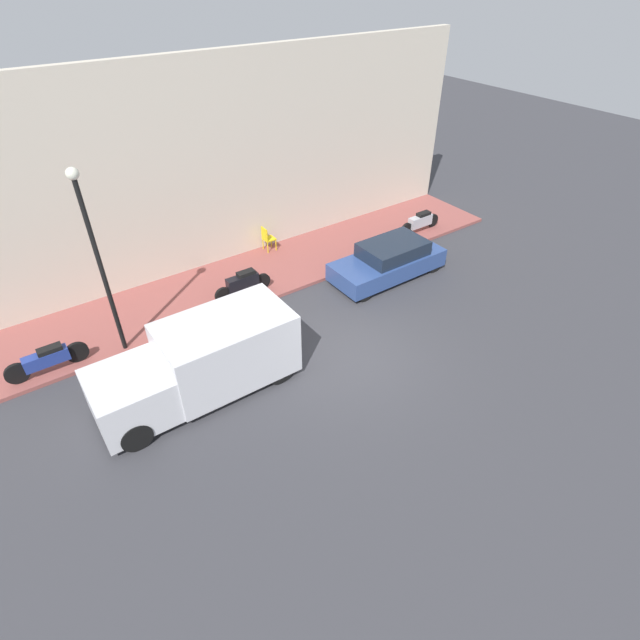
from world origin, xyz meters
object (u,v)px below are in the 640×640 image
motorcycle_blue (47,359)px  parked_car (389,261)px  streetlamp (95,249)px  cafe_chair (267,238)px  delivery_van (199,362)px  scooter_silver (420,221)px  motorcycle_black (243,283)px

motorcycle_blue → parked_car: bearing=-97.3°
streetlamp → cafe_chair: 7.07m
parked_car → streetlamp: 9.09m
delivery_van → scooter_silver: bearing=-73.3°
motorcycle_black → motorcycle_blue: bearing=92.7°
motorcycle_black → scooter_silver: size_ratio=1.01×
cafe_chair → parked_car: bearing=-145.7°
motorcycle_blue → streetlamp: 3.28m
scooter_silver → streetlamp: 12.03m
motorcycle_blue → scooter_silver: bearing=-88.7°
scooter_silver → delivery_van: bearing=106.7°
parked_car → delivery_van: bearing=101.5°
parked_car → delivery_van: (-1.53, 7.49, 0.38)m
parked_car → cafe_chair: (3.73, 2.55, 0.04)m
parked_car → scooter_silver: parked_car is taller
scooter_silver → streetlamp: streetlamp is taller
motorcycle_black → cafe_chair: bearing=-45.1°
scooter_silver → streetlamp: bearing=92.3°
scooter_silver → motorcycle_black: bearing=90.3°
motorcycle_blue → motorcycle_black: bearing=-87.3°
parked_car → scooter_silver: bearing=-61.9°
streetlamp → cafe_chair: bearing=-67.4°
scooter_silver → parked_car: bearing=118.1°
motorcycle_blue → streetlamp: bearing=-94.7°
delivery_van → cafe_chair: (5.26, -4.94, -0.34)m
streetlamp → scooter_silver: bearing=-87.7°
streetlamp → cafe_chair: streetlamp is taller
scooter_silver → cafe_chair: bearing=69.8°
motorcycle_blue → delivery_van: bearing=-133.6°
delivery_van → scooter_silver: (3.18, -10.59, -0.45)m
delivery_van → motorcycle_black: bearing=-41.9°
motorcycle_black → scooter_silver: bearing=-89.7°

